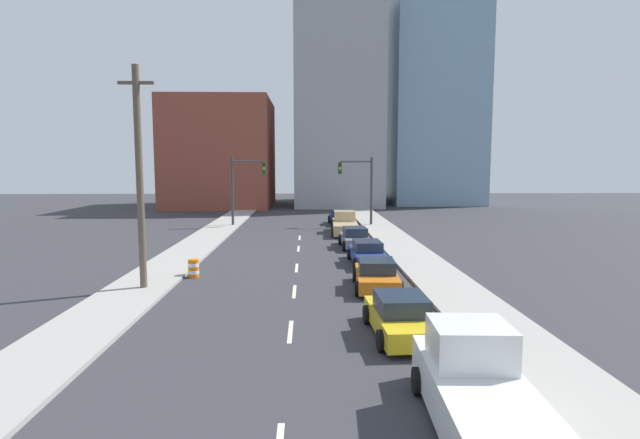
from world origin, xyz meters
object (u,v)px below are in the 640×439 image
Objects in this scene: pickup_truck_white at (477,389)px; traffic_barrel at (194,268)px; traffic_signal_left at (241,183)px; sedan_orange at (376,275)px; sedan_blue at (367,253)px; sedan_yellow at (401,317)px; traffic_signal_right at (363,183)px; sedan_gray at (355,238)px; utility_pole_left_mid at (140,177)px; sedan_navy at (340,218)px; pickup_truck_tan at (345,225)px.

traffic_barrel is at bearing 125.44° from pickup_truck_white.
traffic_signal_left is at bearing 90.70° from traffic_barrel.
traffic_signal_left is 26.18m from sedan_orange.
sedan_blue is at bearing 90.55° from sedan_orange.
traffic_signal_left reaches higher than sedan_yellow.
sedan_gray is at bearing -98.66° from traffic_signal_right.
traffic_barrel is 0.17× the size of pickup_truck_white.
utility_pole_left_mid is 2.23× the size of sedan_navy.
sedan_gray reaches higher than sedan_yellow.
traffic_signal_right reaches higher than sedan_blue.
utility_pole_left_mid reaches higher than pickup_truck_tan.
traffic_barrel is (0.26, -21.54, -3.65)m from traffic_signal_left.
traffic_signal_left is 24.28m from utility_pole_left_mid.
traffic_barrel is 10.05m from sedan_blue.
sedan_orange reaches higher than sedan_blue.
traffic_signal_right is 1.44× the size of sedan_yellow.
sedan_gray is (11.03, 11.84, -4.61)m from utility_pole_left_mid.
traffic_signal_left is 38.15m from pickup_truck_white.
sedan_navy is (-0.54, 38.00, -0.20)m from pickup_truck_white.
traffic_barrel is 0.21× the size of sedan_orange.
traffic_signal_right reaches higher than sedan_navy.
pickup_truck_tan is at bearing 87.44° from sedan_yellow.
pickup_truck_white reaches higher than sedan_blue.
traffic_signal_left reaches higher than sedan_navy.
traffic_barrel is at bearing -114.89° from sedan_navy.
utility_pole_left_mid is 2.31× the size of sedan_gray.
traffic_signal_right is 36.86m from pickup_truck_white.
traffic_signal_left is 11.23m from pickup_truck_tan.
pickup_truck_tan is (0.02, 25.57, 0.10)m from sedan_yellow.
utility_pole_left_mid reaches higher than pickup_truck_white.
traffic_signal_left is 32.29m from sedan_yellow.
traffic_signal_left is 11.46m from traffic_signal_right.
pickup_truck_white is at bearing -91.24° from sedan_blue.
sedan_blue is 5.84m from sedan_gray.
traffic_signal_left is 16.03m from sedan_gray.
traffic_signal_left is 1.47× the size of sedan_orange.
pickup_truck_white is 38.01m from sedan_navy.
sedan_yellow is at bearing -87.68° from pickup_truck_tan.
pickup_truck_tan is at bearing 89.06° from sedan_gray.
sedan_yellow is (10.83, -6.48, -4.61)m from utility_pole_left_mid.
pickup_truck_white is at bearing -92.25° from sedan_navy.
sedan_blue is (11.20, 6.00, -4.64)m from utility_pole_left_mid.
utility_pole_left_mid is at bearing 146.59° from sedan_yellow.
sedan_gray is at bearing 86.89° from sedan_yellow.
traffic_signal_right is at bearing 82.72° from sedan_blue.
sedan_navy is (-0.15, 13.70, 0.01)m from sedan_gray.
sedan_yellow is (-2.08, -30.70, -3.47)m from traffic_signal_right.
traffic_signal_right is 1.41× the size of sedan_navy.
pickup_truck_white reaches higher than sedan_gray.
sedan_navy is (0.02, 6.45, -0.08)m from pickup_truck_tan.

